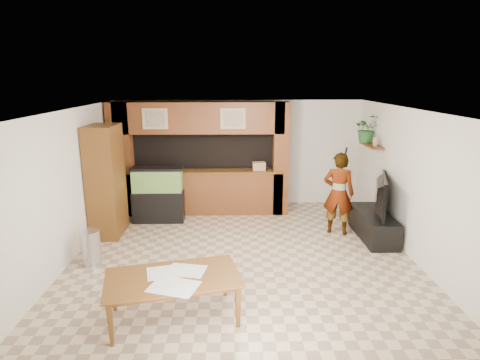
{
  "coord_description": "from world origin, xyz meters",
  "views": [
    {
      "loc": [
        -0.19,
        -6.58,
        3.13
      ],
      "look_at": [
        -0.03,
        0.6,
        1.28
      ],
      "focal_mm": 30.0,
      "sensor_mm": 36.0,
      "label": 1
    }
  ],
  "objects_px": {
    "pantry_cabinet": "(106,181)",
    "dining_table": "(174,299)",
    "person": "(339,193)",
    "television": "(376,195)",
    "aquarium": "(158,195)"
  },
  "relations": [
    {
      "from": "aquarium",
      "to": "television",
      "type": "height_order",
      "value": "television"
    },
    {
      "from": "pantry_cabinet",
      "to": "person",
      "type": "distance_m",
      "value": 4.69
    },
    {
      "from": "pantry_cabinet",
      "to": "dining_table",
      "type": "bearing_deg",
      "value": -60.46
    },
    {
      "from": "person",
      "to": "dining_table",
      "type": "bearing_deg",
      "value": 65.61
    },
    {
      "from": "aquarium",
      "to": "dining_table",
      "type": "height_order",
      "value": "aquarium"
    },
    {
      "from": "aquarium",
      "to": "person",
      "type": "distance_m",
      "value": 3.88
    },
    {
      "from": "aquarium",
      "to": "person",
      "type": "height_order",
      "value": "person"
    },
    {
      "from": "television",
      "to": "person",
      "type": "distance_m",
      "value": 0.72
    },
    {
      "from": "pantry_cabinet",
      "to": "aquarium",
      "type": "height_order",
      "value": "pantry_cabinet"
    },
    {
      "from": "aquarium",
      "to": "television",
      "type": "relative_size",
      "value": 0.93
    },
    {
      "from": "television",
      "to": "dining_table",
      "type": "relative_size",
      "value": 0.77
    },
    {
      "from": "pantry_cabinet",
      "to": "dining_table",
      "type": "height_order",
      "value": "pantry_cabinet"
    },
    {
      "from": "pantry_cabinet",
      "to": "television",
      "type": "bearing_deg",
      "value": -3.41
    },
    {
      "from": "pantry_cabinet",
      "to": "person",
      "type": "height_order",
      "value": "pantry_cabinet"
    },
    {
      "from": "person",
      "to": "dining_table",
      "type": "relative_size",
      "value": 0.98
    }
  ]
}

